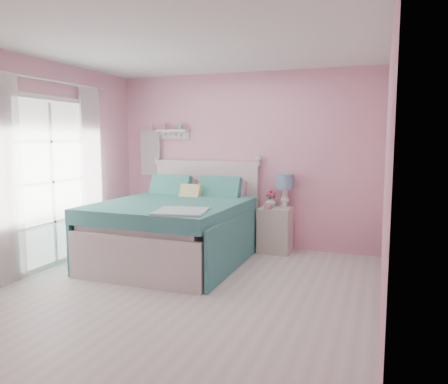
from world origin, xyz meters
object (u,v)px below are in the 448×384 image
Objects in this scene: nightstand at (275,230)px; vase at (271,202)px; bed at (176,229)px; table_lamp at (285,184)px; teacup at (267,206)px.

nightstand is 3.94× the size of vase.
table_lamp is at bearing 39.60° from bed.
bed reaches higher than nightstand.
vase is at bearing 90.43° from teacup.
teacup is at bearing 35.98° from bed.
teacup is at bearing -89.57° from vase.
nightstand is 0.67m from table_lamp.
nightstand is at bearing 39.22° from bed.
bed is 1.43m from vase.
bed reaches higher than table_lamp.
table_lamp is 0.43m from teacup.
vase is at bearing 42.55° from bed.
nightstand is (1.15, 0.87, -0.10)m from bed.
bed reaches higher than teacup.
table_lamp is 5.01× the size of teacup.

